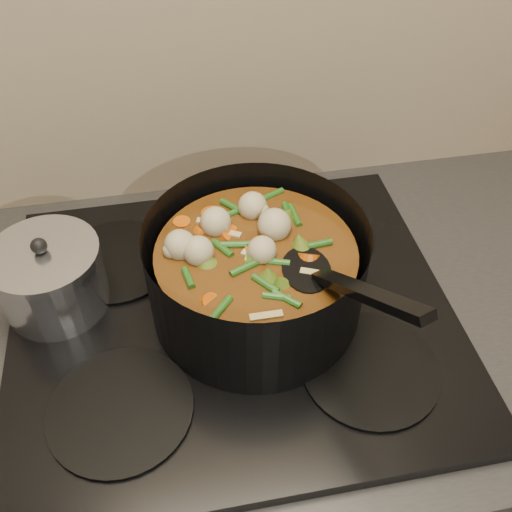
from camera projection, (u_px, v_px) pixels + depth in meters
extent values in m
cube|color=brown|center=(240.00, 466.00, 1.17)|extent=(2.60, 0.60, 0.86)
cube|color=black|center=(234.00, 331.00, 0.84)|extent=(2.64, 0.64, 0.05)
cube|color=black|center=(233.00, 316.00, 0.82)|extent=(0.62, 0.54, 0.02)
cylinder|color=black|center=(120.00, 409.00, 0.70)|extent=(0.18, 0.18, 0.01)
cylinder|color=black|center=(370.00, 369.00, 0.74)|extent=(0.18, 0.18, 0.01)
cylinder|color=black|center=(117.00, 260.00, 0.88)|extent=(0.18, 0.18, 0.01)
cylinder|color=black|center=(318.00, 234.00, 0.92)|extent=(0.18, 0.18, 0.01)
cylinder|color=black|center=(256.00, 271.00, 0.77)|extent=(0.33, 0.33, 0.15)
cylinder|color=black|center=(256.00, 304.00, 0.81)|extent=(0.29, 0.29, 0.01)
cylinder|color=#612F10|center=(256.00, 277.00, 0.77)|extent=(0.27, 0.27, 0.10)
cylinder|color=#DF610A|center=(285.00, 249.00, 0.75)|extent=(0.03, 0.03, 0.03)
cylinder|color=#DF610A|center=(272.00, 219.00, 0.79)|extent=(0.04, 0.04, 0.03)
cylinder|color=#DF610A|center=(207.00, 215.00, 0.79)|extent=(0.04, 0.04, 0.03)
cylinder|color=#DF610A|center=(215.00, 260.00, 0.73)|extent=(0.03, 0.04, 0.03)
cylinder|color=#DF610A|center=(238.00, 301.00, 0.68)|extent=(0.04, 0.04, 0.03)
cylinder|color=#DF610A|center=(278.00, 268.00, 0.72)|extent=(0.04, 0.04, 0.03)
cylinder|color=#DF610A|center=(306.00, 241.00, 0.76)|extent=(0.04, 0.04, 0.03)
cylinder|color=#DF610A|center=(270.00, 204.00, 0.81)|extent=(0.04, 0.03, 0.03)
cylinder|color=#DF610A|center=(225.00, 234.00, 0.77)|extent=(0.04, 0.04, 0.03)
sphere|color=tan|center=(302.00, 239.00, 0.74)|extent=(0.04, 0.04, 0.04)
sphere|color=tan|center=(255.00, 214.00, 0.78)|extent=(0.04, 0.04, 0.04)
sphere|color=tan|center=(209.00, 241.00, 0.74)|extent=(0.04, 0.04, 0.04)
sphere|color=tan|center=(242.00, 279.00, 0.69)|extent=(0.04, 0.04, 0.04)
sphere|color=tan|center=(300.00, 260.00, 0.71)|extent=(0.04, 0.04, 0.04)
sphere|color=tan|center=(281.00, 219.00, 0.77)|extent=(0.04, 0.04, 0.04)
cone|color=#566D1B|center=(237.00, 296.00, 0.68)|extent=(0.04, 0.04, 0.03)
cone|color=#566D1B|center=(317.00, 268.00, 0.71)|extent=(0.04, 0.04, 0.03)
cone|color=#566D1B|center=(289.00, 213.00, 0.78)|extent=(0.04, 0.04, 0.03)
cone|color=#566D1B|center=(211.00, 219.00, 0.78)|extent=(0.04, 0.04, 0.03)
cone|color=#566D1B|center=(203.00, 278.00, 0.70)|extent=(0.04, 0.04, 0.03)
cone|color=#566D1B|center=(291.00, 290.00, 0.68)|extent=(0.04, 0.04, 0.03)
cylinder|color=#245E1B|center=(275.00, 231.00, 0.76)|extent=(0.01, 0.04, 0.01)
cylinder|color=#245E1B|center=(246.00, 200.00, 0.81)|extent=(0.04, 0.03, 0.01)
cylinder|color=#245E1B|center=(209.00, 223.00, 0.77)|extent=(0.04, 0.02, 0.01)
cylinder|color=#245E1B|center=(207.00, 253.00, 0.73)|extent=(0.03, 0.04, 0.01)
cylinder|color=#245E1B|center=(233.00, 268.00, 0.71)|extent=(0.03, 0.04, 0.01)
cylinder|color=#245E1B|center=(260.00, 310.00, 0.67)|extent=(0.04, 0.02, 0.01)
cylinder|color=#245E1B|center=(304.00, 282.00, 0.70)|extent=(0.04, 0.03, 0.01)
cylinder|color=#245E1B|center=(305.00, 249.00, 0.74)|extent=(0.01, 0.04, 0.01)
cylinder|color=#245E1B|center=(280.00, 233.00, 0.76)|extent=(0.04, 0.03, 0.01)
cylinder|color=#245E1B|center=(259.00, 200.00, 0.81)|extent=(0.04, 0.02, 0.01)
cylinder|color=#245E1B|center=(217.00, 218.00, 0.78)|extent=(0.02, 0.04, 0.01)
cylinder|color=#245E1B|center=(208.00, 246.00, 0.74)|extent=(0.03, 0.04, 0.01)
cylinder|color=#245E1B|center=(228.00, 265.00, 0.72)|extent=(0.04, 0.02, 0.01)
cylinder|color=#245E1B|center=(245.00, 309.00, 0.67)|extent=(0.04, 0.03, 0.01)
cylinder|color=#245E1B|center=(296.00, 288.00, 0.69)|extent=(0.01, 0.04, 0.01)
cylinder|color=#245E1B|center=(305.00, 256.00, 0.73)|extent=(0.04, 0.03, 0.01)
cube|color=tan|center=(201.00, 245.00, 0.74)|extent=(0.04, 0.01, 0.00)
cube|color=tan|center=(240.00, 290.00, 0.69)|extent=(0.02, 0.04, 0.00)
cube|color=tan|center=(308.00, 267.00, 0.72)|extent=(0.04, 0.03, 0.00)
cube|color=tan|center=(285.00, 219.00, 0.78)|extent=(0.04, 0.04, 0.00)
cube|color=tan|center=(216.00, 225.00, 0.77)|extent=(0.03, 0.04, 0.00)
cube|color=tan|center=(210.00, 276.00, 0.71)|extent=(0.04, 0.02, 0.00)
ellipsoid|color=black|center=(306.00, 271.00, 0.71)|extent=(0.07, 0.08, 0.01)
cube|color=black|center=(366.00, 294.00, 0.62)|extent=(0.08, 0.17, 0.11)
cylinder|color=silver|center=(52.00, 281.00, 0.79)|extent=(0.15, 0.15, 0.09)
cylinder|color=silver|center=(42.00, 255.00, 0.75)|extent=(0.15, 0.15, 0.01)
sphere|color=black|center=(39.00, 246.00, 0.74)|extent=(0.02, 0.02, 0.02)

